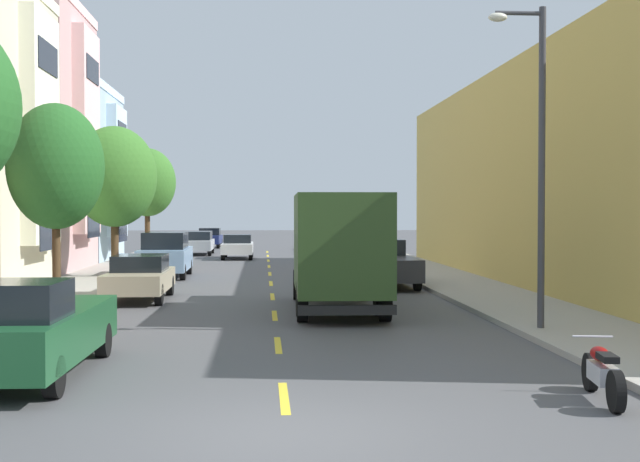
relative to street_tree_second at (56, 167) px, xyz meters
name	(u,v)px	position (x,y,z in m)	size (l,w,h in m)	color
ground_plane	(269,269)	(6.40, 15.52, -4.14)	(160.00, 160.00, 0.00)	#4C4C4F
sidewalk_left	(114,271)	(-0.70, 13.52, -4.07)	(3.20, 120.00, 0.14)	#A39E93
sidewalk_right	(422,270)	(13.50, 13.52, -4.07)	(3.20, 120.00, 0.14)	#A39E93
lane_centerline_dashes	(270,278)	(6.40, 10.02, -4.14)	(0.14, 47.20, 0.01)	yellow
townhouse_fifth_powder_blue	(14,178)	(-7.67, 22.39, 0.50)	(11.56, 7.90, 9.69)	#9EB7CC
apartment_block_opposite	(636,175)	(20.10, 5.52, 0.03)	(10.00, 36.00, 8.35)	tan
street_tree_second	(56,167)	(0.00, 0.00, 0.00)	(2.81, 2.81, 5.87)	#47331E
street_tree_third	(114,177)	(0.00, 9.83, 0.09)	(3.46, 3.46, 6.18)	#47331E
street_tree_farthest	(147,183)	(0.00, 19.65, 0.18)	(3.01, 3.01, 6.00)	#47331E
street_lamp	(536,144)	(12.36, -6.25, 0.24)	(1.35, 0.28, 7.38)	#38383D
delivery_box_truck	(337,245)	(8.20, -1.53, -2.26)	(2.54, 7.54, 3.30)	#2D471E
parked_wagon_silver	(199,242)	(1.95, 29.39, -3.34)	(1.84, 4.71, 1.50)	#B2B5BA
parked_pickup_forest	(26,329)	(2.05, -10.66, -3.31)	(2.10, 5.34, 1.73)	#194C28
parked_sedan_champagne	(140,277)	(2.18, 1.74, -3.39)	(1.81, 4.51, 1.43)	tan
parked_hatchback_black	(332,242)	(10.65, 29.69, -3.39)	(1.85, 4.04, 1.50)	black
parked_suv_sky	(166,254)	(1.94, 10.93, -3.16)	(1.99, 4.81, 1.93)	#7A9EC6
parked_pickup_charcoal	(384,264)	(10.64, 6.17, -3.31)	(2.07, 5.33, 1.73)	#333338
parked_hatchback_navy	(210,238)	(2.03, 39.41, -3.39)	(1.84, 4.04, 1.50)	navy
parked_wagon_red	(328,239)	(10.82, 35.45, -3.34)	(1.90, 4.73, 1.50)	#AD1E1E
moving_white_sedan	(238,246)	(4.60, 24.66, -3.39)	(1.80, 4.50, 1.43)	silver
parked_motorcycle	(602,374)	(11.15, -13.03, -3.73)	(0.62, 2.05, 0.90)	black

